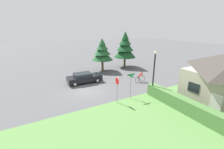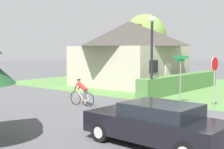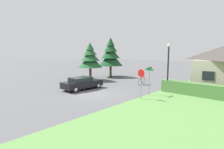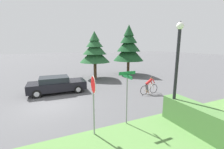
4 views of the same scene
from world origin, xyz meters
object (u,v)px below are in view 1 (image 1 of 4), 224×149
Objects in this scene: street_name_sign at (131,82)px; street_lamp at (154,69)px; sedan_left_lane at (84,78)px; cyclist at (140,77)px; stop_sign at (117,85)px; conifer_tall_far at (125,47)px; conifer_tall_near at (102,52)px.

street_lamp is at bearing 71.70° from street_name_sign.
cyclist reaches higher than sedan_left_lane.
cyclist is at bearing -55.01° from stop_sign.
cyclist is 5.15m from street_lamp.
cyclist is 5.47m from street_name_sign.
sedan_left_lane is at bearing -146.04° from street_lamp.
conifer_tall_far is (-4.53, 9.60, 3.02)m from sedan_left_lane.
conifer_tall_far reaches higher than street_name_sign.
cyclist is at bearing -18.58° from conifer_tall_far.
conifer_tall_near is 0.84× the size of conifer_tall_far.
conifer_tall_near is at bearing -15.11° from stop_sign.
stop_sign is at bearing -82.74° from street_name_sign.
stop_sign reaches higher than sedan_left_lane.
cyclist is 7.04m from stop_sign.
conifer_tall_near is at bearing -84.73° from conifer_tall_far.
stop_sign is (3.66, -5.89, 1.23)m from cyclist.
sedan_left_lane is at bearing -157.82° from street_name_sign.
conifer_tall_near reaches higher than sedan_left_lane.
conifer_tall_near is (-7.55, -2.19, 2.65)m from cyclist.
conifer_tall_near is at bearing 170.20° from street_name_sign.
street_lamp is 1.87× the size of street_name_sign.
street_lamp is 0.77× the size of conifer_tall_far.
street_lamp is at bearing -19.89° from conifer_tall_far.
cyclist is 0.27× the size of conifer_tall_far.
stop_sign is at bearing -18.23° from conifer_tall_near.
stop_sign is at bearing -36.33° from conifer_tall_far.
cyclist is 0.31× the size of conifer_tall_near.
sedan_left_lane is 6.77m from conifer_tall_near.
street_lamp is at bearing 2.26° from conifer_tall_near.
street_lamp is (7.69, 5.18, 2.40)m from sedan_left_lane.
sedan_left_lane is 0.91× the size of street_lamp.
sedan_left_lane is 7.73m from cyclist.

